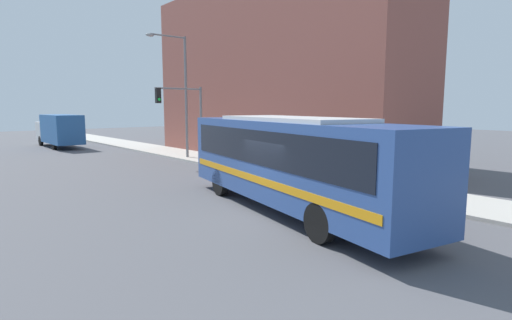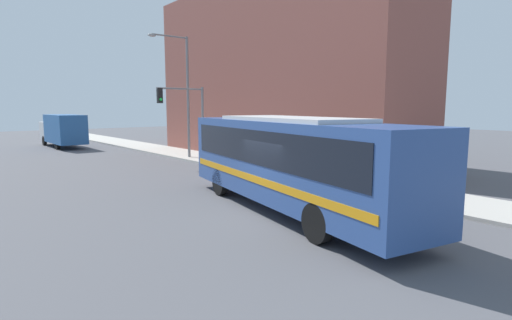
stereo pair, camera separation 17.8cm
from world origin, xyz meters
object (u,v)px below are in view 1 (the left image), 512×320
at_px(delivery_truck, 59,130).
at_px(fire_hydrant, 277,168).
at_px(street_lamp, 181,87).
at_px(city_bus, 290,157).
at_px(traffic_light_pole, 185,110).

height_order(delivery_truck, fire_hydrant, delivery_truck).
distance_m(delivery_truck, street_lamp, 15.51).
bearing_deg(city_bus, street_lamp, 85.57).
bearing_deg(delivery_truck, street_lamp, -73.41).
height_order(city_bus, delivery_truck, city_bus).
relative_size(fire_hydrant, street_lamp, 0.08).
bearing_deg(delivery_truck, city_bus, -89.80).
relative_size(city_bus, traffic_light_pole, 2.44).
relative_size(delivery_truck, street_lamp, 1.01).
height_order(fire_hydrant, traffic_light_pole, traffic_light_pole).
bearing_deg(street_lamp, fire_hydrant, -89.35).
distance_m(city_bus, traffic_light_pole, 13.25).
height_order(delivery_truck, street_lamp, street_lamp).
height_order(city_bus, street_lamp, street_lamp).
xyz_separation_m(traffic_light_pole, street_lamp, (0.93, 2.03, 1.54)).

